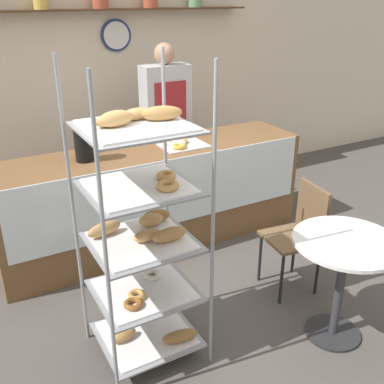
# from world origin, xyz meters

# --- Properties ---
(ground_plane) EXTENTS (14.00, 14.00, 0.00)m
(ground_plane) POSITION_xyz_m (0.00, 0.00, 0.00)
(ground_plane) COLOR #4C4742
(back_wall) EXTENTS (10.00, 0.30, 2.70)m
(back_wall) POSITION_xyz_m (0.00, 2.40, 1.37)
(back_wall) COLOR beige
(back_wall) RESTS_ON ground_plane
(display_counter) EXTENTS (2.80, 0.65, 0.93)m
(display_counter) POSITION_xyz_m (0.00, 1.09, 0.47)
(display_counter) COLOR brown
(display_counter) RESTS_ON ground_plane
(pastry_rack) EXTENTS (0.65, 0.62, 1.89)m
(pastry_rack) POSITION_xyz_m (-0.64, -0.17, 0.89)
(pastry_rack) COLOR gray
(pastry_rack) RESTS_ON ground_plane
(person_worker) EXTENTS (0.48, 0.23, 1.75)m
(person_worker) POSITION_xyz_m (0.41, 1.66, 0.95)
(person_worker) COLOR #282833
(person_worker) RESTS_ON ground_plane
(cafe_table) EXTENTS (0.69, 0.69, 0.75)m
(cafe_table) POSITION_xyz_m (0.54, -0.67, 0.56)
(cafe_table) COLOR #262628
(cafe_table) RESTS_ON ground_plane
(cafe_chair) EXTENTS (0.43, 0.43, 0.86)m
(cafe_chair) POSITION_xyz_m (0.70, -0.10, 0.53)
(cafe_chair) COLOR black
(cafe_chair) RESTS_ON ground_plane
(coffee_carafe) EXTENTS (0.15, 0.15, 0.34)m
(coffee_carafe) POSITION_xyz_m (-0.61, 1.08, 1.10)
(coffee_carafe) COLOR black
(coffee_carafe) RESTS_ON display_counter
(donut_tray_counter) EXTENTS (0.41, 0.30, 0.05)m
(donut_tray_counter) POSITION_xyz_m (0.24, 1.03, 0.95)
(donut_tray_counter) COLOR silver
(donut_tray_counter) RESTS_ON display_counter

